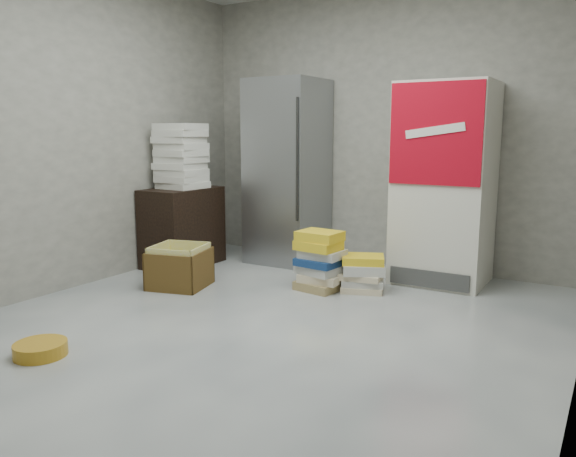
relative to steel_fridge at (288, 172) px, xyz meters
The scene contains 10 objects.
ground 2.50m from the steel_fridge, 67.10° to the right, with size 5.00×5.00×0.00m, color silver.
room_shell 2.46m from the steel_fridge, 67.10° to the right, with size 4.04×5.04×2.82m.
steel_fridge is the anchor object (origin of this frame).
coke_cooler 1.65m from the steel_fridge, ahead, with size 0.80×0.73×1.80m.
wood_shelf 1.23m from the steel_fridge, 138.69° to the right, with size 0.50×0.80×0.80m, color black.
supply_box_stack 1.11m from the steel_fridge, 138.37° to the right, with size 0.45×0.45×0.65m.
phonebook_stack_main 1.36m from the steel_fridge, 45.47° to the right, with size 0.41×0.36×0.52m.
phonebook_stack_side 1.56m from the steel_fridge, 30.20° to the right, with size 0.44×0.41×0.31m.
cardboard_box 1.62m from the steel_fridge, 102.04° to the right, with size 0.57×0.57×0.38m.
bucket_lid 3.16m from the steel_fridge, 89.43° to the right, with size 0.32×0.32×0.09m, color #BE891E.
Camera 1 is at (2.13, -2.93, 1.37)m, focal length 35.00 mm.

